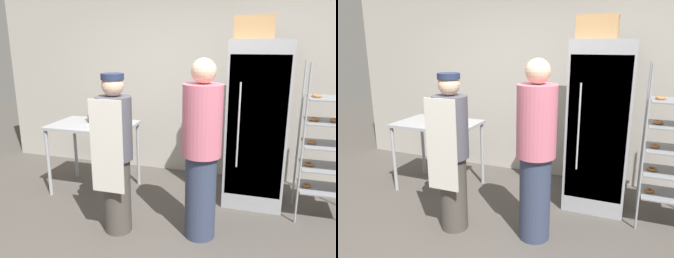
{
  "view_description": "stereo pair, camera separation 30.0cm",
  "coord_description": "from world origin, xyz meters",
  "views": [
    {
      "loc": [
        0.84,
        -2.44,
        1.88
      ],
      "look_at": [
        -0.1,
        0.76,
        1.01
      ],
      "focal_mm": 35.0,
      "sensor_mm": 36.0,
      "label": 1
    },
    {
      "loc": [
        1.13,
        -2.34,
        1.88
      ],
      "look_at": [
        -0.1,
        0.76,
        1.01
      ],
      "focal_mm": 35.0,
      "sensor_mm": 36.0,
      "label": 2
    }
  ],
  "objects": [
    {
      "name": "ground_plane",
      "position": [
        0.0,
        0.0,
        0.0
      ],
      "size": [
        14.0,
        14.0,
        0.0
      ],
      "primitive_type": "plane",
      "color": "#4C4742"
    },
    {
      "name": "back_wall",
      "position": [
        0.0,
        2.18,
        1.42
      ],
      "size": [
        6.4,
        0.12,
        2.84
      ],
      "primitive_type": "cube",
      "color": "#ADA89E",
      "rests_on": "ground_plane"
    },
    {
      "name": "refrigerator",
      "position": [
        0.79,
        1.45,
        0.97
      ],
      "size": [
        0.67,
        0.71,
        1.93
      ],
      "color": "#9EA0A5",
      "rests_on": "ground_plane"
    },
    {
      "name": "prep_counter",
      "position": [
        -1.21,
        1.15,
        0.79
      ],
      "size": [
        1.04,
        0.7,
        0.9
      ],
      "color": "#9EA0A5",
      "rests_on": "ground_plane"
    },
    {
      "name": "donut_box",
      "position": [
        -1.03,
        1.05,
        0.95
      ],
      "size": [
        0.28,
        0.24,
        0.28
      ],
      "color": "silver",
      "rests_on": "prep_counter"
    },
    {
      "name": "blender_pitcher",
      "position": [
        -1.24,
        1.21,
        1.03
      ],
      "size": [
        0.13,
        0.13,
        0.29
      ],
      "color": "black",
      "rests_on": "prep_counter"
    },
    {
      "name": "cardboard_storage_box",
      "position": [
        0.7,
        1.43,
        2.05
      ],
      "size": [
        0.43,
        0.32,
        0.25
      ],
      "color": "#A87F51",
      "rests_on": "refrigerator"
    },
    {
      "name": "person_baker",
      "position": [
        -0.51,
        0.33,
        0.84
      ],
      "size": [
        0.34,
        0.36,
        1.62
      ],
      "color": "#47423D",
      "rests_on": "ground_plane"
    },
    {
      "name": "person_customer",
      "position": [
        0.32,
        0.47,
        0.9
      ],
      "size": [
        0.37,
        0.37,
        1.76
      ],
      "color": "#333D56",
      "rests_on": "ground_plane"
    }
  ]
}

